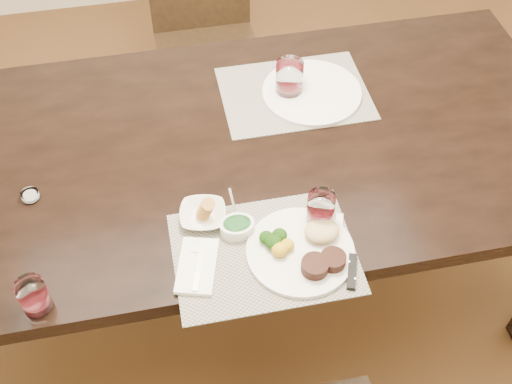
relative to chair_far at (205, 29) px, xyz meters
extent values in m
plane|color=#432C15|center=(0.00, -0.93, -0.50)|extent=(4.50, 4.50, 0.00)
cube|color=black|center=(0.00, -0.93, 0.22)|extent=(2.00, 1.00, 0.05)
cube|color=black|center=(0.92, -0.51, -0.15)|extent=(0.08, 0.08, 0.70)
cube|color=black|center=(0.00, -0.08, -0.07)|extent=(0.42, 0.42, 0.04)
cube|color=black|center=(-0.18, -0.26, -0.30)|extent=(0.04, 0.04, 0.41)
cube|color=black|center=(0.18, -0.26, -0.30)|extent=(0.04, 0.04, 0.41)
cube|color=black|center=(-0.18, 0.10, -0.30)|extent=(0.04, 0.04, 0.41)
cube|color=black|center=(0.18, 0.10, -0.30)|extent=(0.04, 0.04, 0.41)
cube|color=gray|center=(-0.03, -1.33, 0.25)|extent=(0.46, 0.34, 0.00)
cube|color=gray|center=(0.19, -0.75, 0.25)|extent=(0.46, 0.34, 0.00)
cylinder|color=silver|center=(0.06, -1.35, 0.26)|extent=(0.28, 0.28, 0.01)
cylinder|color=black|center=(0.08, -1.41, 0.28)|extent=(0.07, 0.07, 0.03)
cylinder|color=black|center=(0.13, -1.40, 0.28)|extent=(0.07, 0.07, 0.03)
ellipsoid|color=tan|center=(0.12, -1.31, 0.28)|extent=(0.09, 0.08, 0.04)
ellipsoid|color=#19410C|center=(0.00, -1.32, 0.28)|extent=(0.04, 0.04, 0.04)
ellipsoid|color=gold|center=(0.01, -1.35, 0.28)|extent=(0.04, 0.04, 0.03)
cube|color=white|center=(-0.20, -1.34, 0.26)|extent=(0.13, 0.18, 0.01)
cube|color=silver|center=(-0.20, -1.36, 0.26)|extent=(0.04, 0.12, 0.00)
cube|color=silver|center=(-0.20, -1.28, 0.26)|extent=(0.03, 0.05, 0.00)
cube|color=silver|center=(0.17, -1.32, 0.25)|extent=(0.07, 0.14, 0.00)
cube|color=black|center=(0.17, -1.43, 0.26)|extent=(0.05, 0.10, 0.01)
imported|color=silver|center=(-0.16, -1.19, 0.27)|extent=(0.14, 0.14, 0.03)
cylinder|color=#A37433|center=(-0.16, -1.19, 0.29)|extent=(0.04, 0.04, 0.04)
cylinder|color=silver|center=(-0.08, -1.25, 0.27)|extent=(0.09, 0.09, 0.04)
cylinder|color=#0D3C12|center=(-0.08, -1.25, 0.28)|extent=(0.07, 0.07, 0.01)
cube|color=silver|center=(-0.08, -1.19, 0.30)|extent=(0.01, 0.06, 0.04)
cylinder|color=white|center=(0.13, -1.26, 0.30)|extent=(0.07, 0.07, 0.10)
cylinder|color=#37050A|center=(0.13, -1.26, 0.26)|extent=(0.06, 0.06, 0.02)
cylinder|color=silver|center=(0.24, -0.76, 0.26)|extent=(0.31, 0.31, 0.01)
cylinder|color=white|center=(0.17, -0.75, 0.31)|extent=(0.09, 0.09, 0.12)
cylinder|color=#37050A|center=(0.17, -0.75, 0.27)|extent=(0.07, 0.07, 0.03)
cylinder|color=white|center=(-0.59, -1.37, 0.29)|extent=(0.07, 0.07, 0.09)
cylinder|color=#37050A|center=(-0.59, -1.37, 0.26)|extent=(0.06, 0.06, 0.02)
cylinder|color=white|center=(-0.62, -1.02, 0.26)|extent=(0.05, 0.05, 0.02)
cylinder|color=white|center=(-0.62, -1.02, 0.25)|extent=(0.04, 0.04, 0.01)
camera|label=1|loc=(-0.24, -2.25, 1.59)|focal=45.00mm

